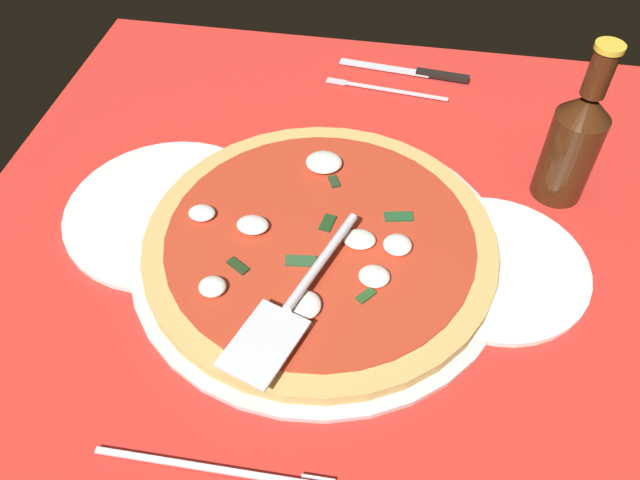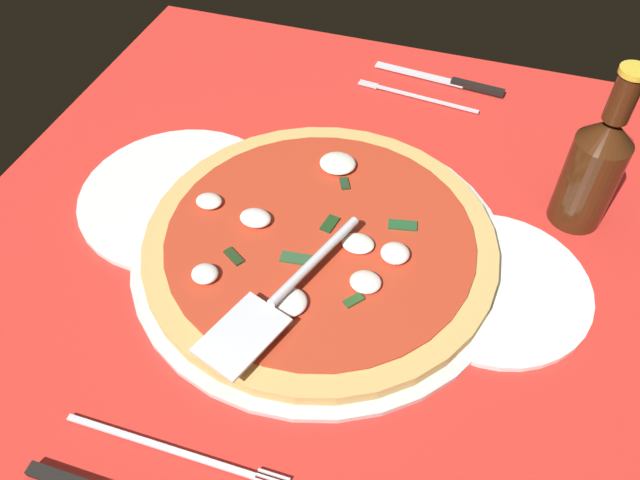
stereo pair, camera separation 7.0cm
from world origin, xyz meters
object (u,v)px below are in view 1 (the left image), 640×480
Objects in this scene: dinner_plate_left at (494,265)px; beer_bottle at (573,142)px; pizza at (320,241)px; place_setting_near at (401,82)px; pizza_server at (294,300)px; dinner_plate_right at (169,211)px.

beer_bottle is (-7.80, -13.86, 7.82)cm from dinner_plate_left.
pizza is 32.14cm from beer_bottle.
place_setting_near is (-6.49, -35.40, -1.52)cm from pizza.
place_setting_near is at bearing -68.60° from dinner_plate_left.
pizza_server reaches higher than pizza.
dinner_plate_right is (39.36, -2.05, 0.00)cm from dinner_plate_left.
pizza is 1.89× the size of place_setting_near.
place_setting_near reaches higher than dinner_plate_right.
pizza is at bearing 2.55° from dinner_plate_left.
place_setting_near is at bearing -128.52° from dinner_plate_right.
beer_bottle is (-21.33, 20.65, 7.96)cm from place_setting_near.
dinner_plate_right is 41.49cm from place_setting_near.
pizza_server is 38.39cm from beer_bottle.
beer_bottle is at bearing 150.75° from pizza_server.
pizza_server is 1.09× the size of beer_bottle.
pizza_server is at bearing 85.67° from pizza.
dinner_plate_left is at bearing 177.02° from dinner_plate_right.
beer_bottle reaches higher than dinner_plate_right.
pizza_server is (20.82, 11.41, 3.84)cm from dinner_plate_left.
dinner_plate_left is 1.01× the size of beer_bottle.
place_setting_near is at bearing -169.73° from pizza_server.
place_setting_near is 1.01× the size of beer_bottle.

